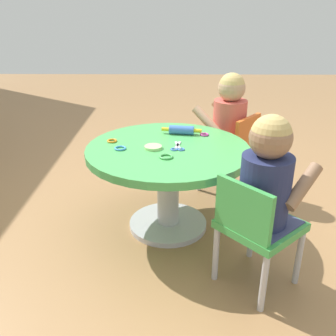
{
  "coord_description": "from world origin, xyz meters",
  "views": [
    {
      "loc": [
        -1.84,
        -0.02,
        1.18
      ],
      "look_at": [
        0.0,
        0.0,
        0.36
      ],
      "focal_mm": 40.04,
      "sensor_mm": 36.0,
      "label": 1
    }
  ],
  "objects": [
    {
      "name": "seated_child_right",
      "position": [
        0.48,
        -0.38,
        0.53
      ],
      "size": [
        0.43,
        0.44,
        0.51
      ],
      "color": "#3F4772",
      "rests_on": "ground"
    },
    {
      "name": "craft_scissors",
      "position": [
        -0.02,
        -0.05,
        0.49
      ],
      "size": [
        0.14,
        0.07,
        0.01
      ],
      "color": "silver",
      "rests_on": "craft_table"
    },
    {
      "name": "cookie_cutter_3",
      "position": [
        -0.15,
        0.01,
        0.49
      ],
      "size": [
        0.07,
        0.07,
        0.01
      ],
      "primitive_type": "torus",
      "color": "#4CB259",
      "rests_on": "craft_table"
    },
    {
      "name": "child_chair_left",
      "position": [
        -0.48,
        -0.38,
        0.31
      ],
      "size": [
        0.42,
        0.42,
        0.54
      ],
      "color": "#B7B7BC",
      "rests_on": "ground"
    },
    {
      "name": "seated_child_left",
      "position": [
        -0.45,
        -0.41,
        0.53
      ],
      "size": [
        0.43,
        0.44,
        0.51
      ],
      "color": "#3F4772",
      "rests_on": "ground"
    },
    {
      "name": "ground_plane",
      "position": [
        0.0,
        0.0,
        0.0
      ],
      "size": [
        10.0,
        10.0,
        0.0
      ],
      "primitive_type": "plane",
      "color": "#9E7247"
    },
    {
      "name": "cookie_cutter_0",
      "position": [
        -0.04,
        0.25,
        0.49
      ],
      "size": [
        0.06,
        0.06,
        0.01
      ],
      "primitive_type": "torus",
      "color": "#3F99D8",
      "rests_on": "craft_table"
    },
    {
      "name": "child_chair_right",
      "position": [
        0.45,
        -0.41,
        0.31
      ],
      "size": [
        0.42,
        0.42,
        0.54
      ],
      "color": "#B7B7BC",
      "rests_on": "ground"
    },
    {
      "name": "cookie_cutter_2",
      "position": [
        0.19,
        -0.2,
        0.49
      ],
      "size": [
        0.05,
        0.05,
        0.01
      ],
      "primitive_type": "torus",
      "color": "#D83FA5",
      "rests_on": "craft_table"
    },
    {
      "name": "playdough_blob_0",
      "position": [
        -0.02,
        0.08,
        0.49
      ],
      "size": [
        0.09,
        0.09,
        0.01
      ],
      "primitive_type": "cylinder",
      "color": "#B2E58C",
      "rests_on": "craft_table"
    },
    {
      "name": "rolling_pin",
      "position": [
        0.21,
        -0.07,
        0.51
      ],
      "size": [
        0.07,
        0.23,
        0.05
      ],
      "color": "#3F72CC",
      "rests_on": "craft_table"
    },
    {
      "name": "craft_table",
      "position": [
        0.0,
        0.0,
        0.37
      ],
      "size": [
        0.86,
        0.86,
        0.49
      ],
      "color": "silver",
      "rests_on": "ground"
    },
    {
      "name": "cookie_cutter_1",
      "position": [
        0.08,
        0.31,
        0.49
      ],
      "size": [
        0.05,
        0.05,
        0.01
      ],
      "primitive_type": "torus",
      "color": "orange",
      "rests_on": "craft_table"
    }
  ]
}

